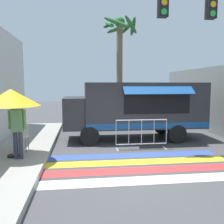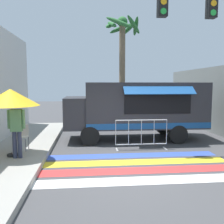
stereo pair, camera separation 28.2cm
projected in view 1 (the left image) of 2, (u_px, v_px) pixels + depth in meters
The scene contains 9 objects.
ground_plane at pixel (133, 169), 7.27m from camera, with size 60.00×60.00×0.00m, color #424244.
crosswalk_painted at pixel (132, 166), 7.49m from camera, with size 6.40×2.84×0.01m.
food_truck at pixel (133, 106), 11.10m from camera, with size 6.07×2.70×2.53m.
traffic_signal_pole at pixel (212, 30), 8.63m from camera, with size 3.97×0.29×6.07m.
patio_umbrella at pixel (11, 98), 7.68m from camera, with size 1.77×1.77×2.14m.
folding_chair at pixel (21, 135), 8.56m from camera, with size 0.44×0.44×0.89m.
vendor_person at pixel (17, 126), 7.55m from camera, with size 0.53×0.24×1.79m.
barricade_front at pixel (142, 135), 9.40m from camera, with size 1.97×0.44×1.14m.
palm_tree at pixel (120, 50), 14.60m from camera, with size 2.22×2.15×6.35m.
Camera 1 is at (-1.50, -6.91, 2.45)m, focal length 40.00 mm.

